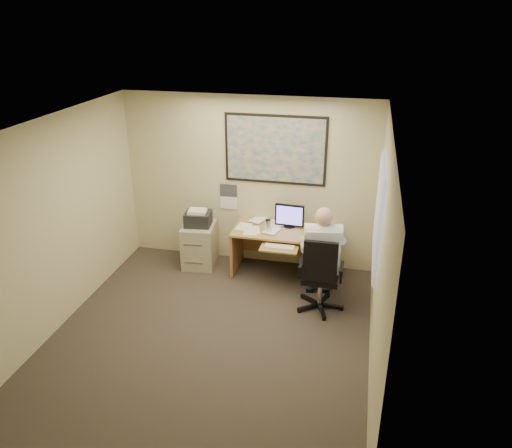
% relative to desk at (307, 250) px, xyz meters
% --- Properties ---
extents(room_shell, '(4.00, 4.50, 2.70)m').
position_rel_desk_xyz_m(room_shell, '(-1.00, -1.90, 0.91)').
color(room_shell, '#332C27').
rests_on(room_shell, ground).
extents(desk, '(1.60, 0.97, 1.11)m').
position_rel_desk_xyz_m(desk, '(0.00, 0.00, 0.00)').
color(desk, '#A88748').
rests_on(desk, ground).
extents(world_map, '(1.56, 0.03, 1.06)m').
position_rel_desk_xyz_m(world_map, '(-0.58, 0.33, 1.46)').
color(world_map, '#1E4C93').
rests_on(world_map, room_shell).
extents(wall_calendar, '(0.28, 0.01, 0.42)m').
position_rel_desk_xyz_m(wall_calendar, '(-1.33, 0.34, 0.64)').
color(wall_calendar, white).
rests_on(wall_calendar, room_shell).
extents(window_blinds, '(0.06, 1.40, 1.30)m').
position_rel_desk_xyz_m(window_blinds, '(0.97, -1.10, 1.11)').
color(window_blinds, beige).
rests_on(window_blinds, room_shell).
extents(filing_cabinet, '(0.56, 0.65, 0.96)m').
position_rel_desk_xyz_m(filing_cabinet, '(-1.74, -0.01, -0.03)').
color(filing_cabinet, '#A49F84').
rests_on(filing_cabinet, ground).
extents(office_chair, '(0.68, 0.68, 1.14)m').
position_rel_desk_xyz_m(office_chair, '(0.30, -0.92, -0.11)').
color(office_chair, black).
rests_on(office_chair, ground).
extents(person, '(0.77, 0.99, 1.49)m').
position_rel_desk_xyz_m(person, '(0.30, -0.84, 0.30)').
color(person, white).
rests_on(person, office_chair).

